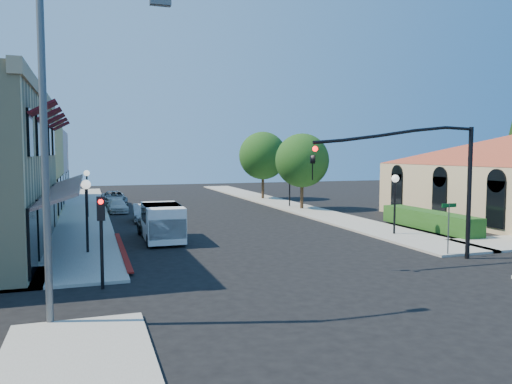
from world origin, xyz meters
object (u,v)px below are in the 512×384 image
object	(u,v)px
street_name_sign	(449,220)
lamppost_left_near	(86,197)
street_tree_b	(263,156)
lamppost_right_far	(290,177)
street_tree_a	(302,160)
parked_car_a	(155,226)
parked_car_d	(114,198)
signal_mast_arm	(430,170)
cobra_streetlight	(58,137)
lamppost_left_far	(87,181)
secondary_signal	(101,225)
parked_car_c	(118,206)
lamppost_right_near	(395,189)
parked_car_b	(143,213)
white_van	(162,220)

from	to	relation	value
street_name_sign	lamppost_left_near	bearing A→B (deg)	160.07
street_tree_b	lamppost_right_far	xyz separation A→B (m)	(-0.30, -8.00, -1.81)
lamppost_left_near	street_name_sign	bearing A→B (deg)	-19.93
street_tree_a	street_tree_b	size ratio (longest dim) A/B	0.92
street_name_sign	parked_car_a	bearing A→B (deg)	141.45
parked_car_a	parked_car_d	size ratio (longest dim) A/B	0.83
signal_mast_arm	cobra_streetlight	world-z (taller)	cobra_streetlight
lamppost_left_far	parked_car_d	distance (m)	9.43
secondary_signal	cobra_streetlight	world-z (taller)	cobra_streetlight
street_tree_b	parked_car_c	world-z (taller)	street_tree_b
street_tree_a	street_name_sign	xyz separation A→B (m)	(-1.30, -19.80, -2.50)
street_tree_b	lamppost_left_near	distance (m)	29.64
secondary_signal	parked_car_c	size ratio (longest dim) A/B	0.91
street_name_sign	parked_car_c	size ratio (longest dim) A/B	0.68
parked_car_a	lamppost_right_near	bearing A→B (deg)	-23.38
secondary_signal	parked_car_b	xyz separation A→B (m)	(3.20, 17.59, -1.71)
lamppost_left_near	white_van	bearing A→B (deg)	32.26
white_van	lamppost_left_near	bearing A→B (deg)	-147.74
lamppost_left_near	lamppost_right_far	bearing A→B (deg)	43.26
secondary_signal	cobra_streetlight	bearing A→B (deg)	-108.63
street_tree_a	lamppost_right_far	bearing A→B (deg)	98.53
parked_car_c	parked_car_d	bearing A→B (deg)	87.85
street_tree_a	street_tree_b	bearing A→B (deg)	90.00
street_name_sign	lamppost_right_far	size ratio (longest dim) A/B	0.70
street_tree_a	parked_car_a	xyz separation A→B (m)	(-13.60, -10.00, -3.53)
lamppost_left_far	white_van	distance (m)	12.28
lamppost_right_near	parked_car_a	world-z (taller)	lamppost_right_near
street_tree_a	street_name_sign	distance (m)	20.00
parked_car_a	lamppost_left_near	bearing A→B (deg)	-139.41
secondary_signal	lamppost_left_far	xyz separation A→B (m)	(-0.50, 20.59, 0.42)
signal_mast_arm	secondary_signal	distance (m)	13.97
white_van	parked_car_c	distance (m)	14.64
street_tree_b	cobra_streetlight	world-z (taller)	cobra_streetlight
street_tree_b	cobra_streetlight	xyz separation A→B (m)	(-17.95, -34.00, 0.72)
lamppost_left_near	parked_car_d	xyz separation A→B (m)	(2.30, 22.90, -2.08)
lamppost_left_near	lamppost_left_far	bearing A→B (deg)	90.00
lamppost_right_near	secondary_signal	bearing A→B (deg)	-158.22
lamppost_right_far	parked_car_b	world-z (taller)	lamppost_right_far
lamppost_left_near	parked_car_a	bearing A→B (deg)	47.23
secondary_signal	white_van	world-z (taller)	secondary_signal
white_van	parked_car_d	world-z (taller)	white_van
signal_mast_arm	street_name_sign	world-z (taller)	signal_mast_arm
parked_car_c	lamppost_left_near	bearing A→B (deg)	-99.85
street_name_sign	lamppost_left_near	distance (m)	17.05
lamppost_right_near	parked_car_a	xyz separation A→B (m)	(-13.30, 4.00, -2.07)
signal_mast_arm	parked_car_c	size ratio (longest dim) A/B	2.19
cobra_streetlight	parked_car_a	distance (m)	15.37
street_tree_a	lamppost_left_near	size ratio (longest dim) A/B	1.82
lamppost_right_near	parked_car_c	bearing A→B (deg)	130.85
white_van	cobra_streetlight	bearing A→B (deg)	-110.03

